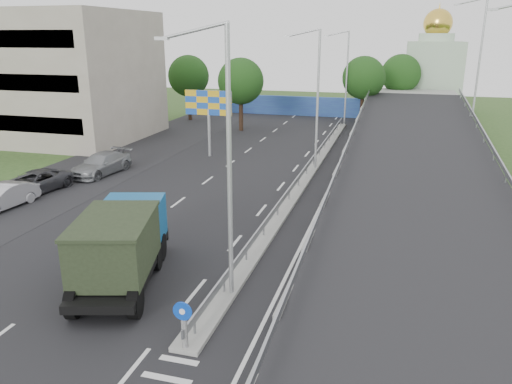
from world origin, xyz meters
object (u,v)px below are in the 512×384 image
(billboard, at_px, (208,107))
(parked_car_d, at_px, (101,164))
(church, at_px, (433,71))
(parked_car_c, at_px, (34,182))
(lamp_post_near, at_px, (224,152))
(parked_car_b, at_px, (3,197))
(lamp_post_mid, at_px, (315,93))
(dump_truck, at_px, (122,243))
(sign_bollard, at_px, (184,325))
(lamp_post_far, at_px, (345,73))

(billboard, distance_m, parked_car_d, 9.95)
(church, relative_size, parked_car_c, 2.74)
(lamp_post_near, relative_size, parked_car_b, 2.31)
(lamp_post_near, xyz_separation_m, lamp_post_mid, (0.00, 20.00, 0.00))
(church, height_order, dump_truck, church)
(sign_bollard, bearing_deg, church, 80.19)
(lamp_post_near, height_order, parked_car_c, lamp_post_near)
(dump_truck, height_order, parked_car_c, dump_truck)
(sign_bollard, bearing_deg, lamp_post_mid, 89.74)
(sign_bollard, xyz_separation_m, parked_car_c, (-16.29, 13.17, -0.33))
(lamp_post_mid, distance_m, parked_car_d, 16.51)
(billboard, xyz_separation_m, parked_car_c, (-7.29, -12.65, -3.49))
(lamp_post_mid, xyz_separation_m, parked_car_d, (-14.75, -5.45, -5.04))
(parked_car_b, height_order, parked_car_d, parked_car_d)
(lamp_post_far, distance_m, dump_truck, 40.44)
(church, xyz_separation_m, parked_car_c, (-26.29, -44.65, -4.61))
(lamp_post_near, bearing_deg, parked_car_b, 158.74)
(parked_car_b, relative_size, parked_car_d, 0.82)
(parked_car_c, relative_size, parked_car_d, 0.95)
(lamp_post_mid, bearing_deg, parked_car_b, -139.45)
(church, xyz_separation_m, dump_truck, (-14.40, -53.98, -3.58))
(church, height_order, parked_car_b, church)
(parked_car_c, bearing_deg, sign_bollard, -30.11)
(lamp_post_mid, bearing_deg, parked_car_d, -159.70)
(sign_bollard, bearing_deg, parked_car_d, 128.54)
(parked_car_c, bearing_deg, lamp_post_mid, 41.86)
(church, xyz_separation_m, billboard, (-19.00, -32.00, -1.12))
(lamp_post_mid, height_order, church, church)
(church, height_order, parked_car_c, church)
(dump_truck, bearing_deg, sign_bollard, -57.07)
(dump_truck, distance_m, parked_car_b, 13.17)
(lamp_post_far, relative_size, parked_car_c, 2.00)
(sign_bollard, distance_m, parked_car_d, 23.49)
(church, distance_m, billboard, 37.23)
(billboard, bearing_deg, church, 59.30)
(sign_bollard, height_order, lamp_post_near, lamp_post_near)
(billboard, bearing_deg, sign_bollard, -70.79)
(dump_truck, relative_size, parked_car_c, 1.50)
(sign_bollard, bearing_deg, parked_car_c, 141.04)
(parked_car_c, distance_m, parked_car_d, 5.46)
(sign_bollard, relative_size, church, 0.12)
(lamp_post_mid, height_order, lamp_post_far, same)
(parked_car_b, bearing_deg, dump_truck, -22.16)
(lamp_post_near, xyz_separation_m, dump_truck, (-4.51, 0.02, -4.07))
(lamp_post_far, bearing_deg, lamp_post_near, -90.00)
(lamp_post_far, xyz_separation_m, parked_car_b, (-16.07, -33.75, -5.09))
(parked_car_b, bearing_deg, billboard, 72.32)
(parked_car_b, distance_m, parked_car_d, 8.40)
(church, distance_m, parked_car_b, 54.54)
(lamp_post_mid, relative_size, lamp_post_far, 1.00)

